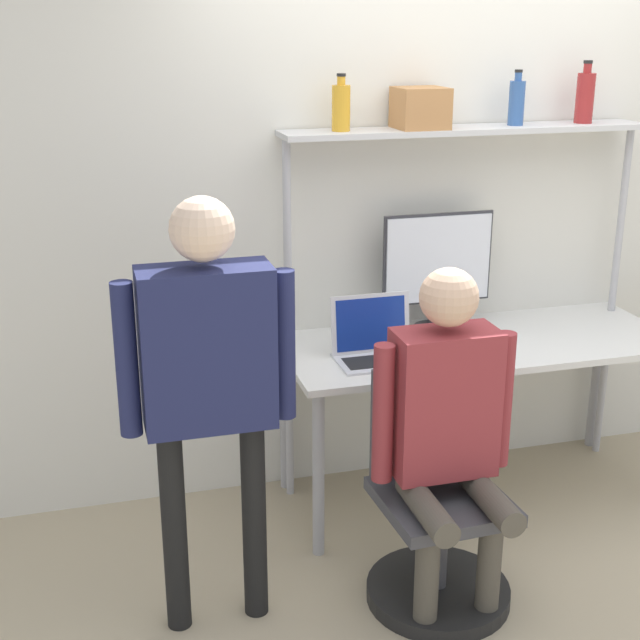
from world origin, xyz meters
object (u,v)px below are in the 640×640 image
cell_phone (436,351)px  person_standing (208,364)px  office_chair (436,532)px  person_seated (447,417)px  bottle_blue (517,102)px  bottle_red (585,97)px  bottle_amber (341,107)px  monitor (438,265)px  laptop (374,341)px  storage_box (420,108)px

cell_phone → person_standing: (-1.07, -0.53, 0.25)m
office_chair → person_seated: bearing=-87.6°
person_standing → bottle_blue: size_ratio=6.69×
person_standing → person_seated: bearing=-8.2°
bottle_red → bottle_amber: bottle_red is taller
bottle_amber → person_standing: bearing=-130.9°
person_standing → monitor: bearing=34.5°
monitor → cell_phone: (-0.11, -0.29, -0.30)m
cell_phone → person_seated: person_seated is taller
office_chair → bottle_amber: size_ratio=3.82×
laptop → person_seated: bearing=-85.2°
office_chair → bottle_blue: bottle_blue is taller
bottle_amber → bottle_blue: bearing=0.0°
office_chair → bottle_blue: size_ratio=3.75×
cell_phone → bottle_blue: 1.17m
bottle_blue → laptop: bearing=-158.3°
person_seated → bottle_amber: size_ratio=5.63×
office_chair → person_standing: bearing=175.1°
laptop → person_seated: 0.67m
monitor → bottle_amber: (-0.46, 0.02, 0.72)m
laptop → person_standing: person_standing is taller
bottle_red → office_chair: bearing=-138.7°
cell_phone → storage_box: size_ratio=0.70×
person_seated → bottle_red: bearing=42.8°
laptop → bottle_amber: bottle_amber is taller
bottle_amber → laptop: bearing=-77.6°
bottle_blue → bottle_amber: size_ratio=1.02×
office_chair → monitor: bearing=69.0°
laptop → bottle_amber: size_ratio=1.49×
bottle_amber → office_chair: bearing=-82.5°
laptop → cell_phone: size_ratio=2.35×
laptop → cell_phone: laptop is taller
monitor → person_standing: (-1.19, -0.82, -0.05)m
office_chair → person_standing: size_ratio=0.56×
monitor → laptop: size_ratio=1.56×
bottle_amber → storage_box: 0.36m
person_standing → storage_box: size_ratio=7.57×
cell_phone → person_standing: 1.22m
bottle_blue → office_chair: bearing=-127.4°
storage_box → monitor: bearing=-12.6°
laptop → person_standing: size_ratio=0.22×
person_seated → person_standing: person_standing is taller
monitor → person_seated: person_seated is taller
laptop → office_chair: laptop is taller
monitor → office_chair: monitor is taller
bottle_red → bottle_amber: 1.16m
laptop → office_chair: bearing=-85.0°
cell_phone → bottle_blue: bottle_blue is taller
bottle_blue → bottle_amber: bearing=180.0°
monitor → office_chair: (-0.34, -0.89, -0.81)m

